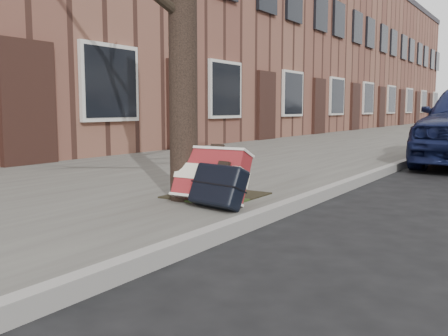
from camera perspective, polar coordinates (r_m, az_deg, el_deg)
The scene contains 6 objects.
ground at distance 3.27m, azimuth 17.14°, elevation -11.52°, with size 120.00×120.00×0.00m, color black.
near_sidewalk at distance 18.58m, azimuth 18.91°, elevation 3.47°, with size 5.00×70.00×0.12m, color #66655D.
house_near at distance 21.81m, azimuth 4.35°, elevation 13.29°, with size 6.80×40.00×7.00m, color brown.
dirt_patch at distance 5.14m, azimuth -0.88°, elevation -3.13°, with size 0.85×0.85×0.01m, color black.
suitcase_red at distance 4.69m, azimuth -1.46°, elevation -0.87°, with size 0.69×0.19×0.50m, color maroon.
suitcase_navy at distance 4.46m, azimuth -0.67°, elevation -2.02°, with size 0.53×0.17×0.38m, color black.
Camera 1 is at (0.82, -3.00, 1.01)m, focal length 40.00 mm.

